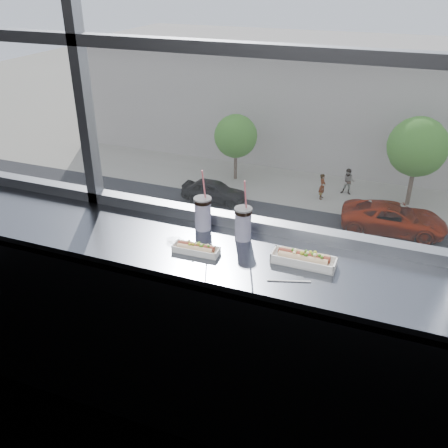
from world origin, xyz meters
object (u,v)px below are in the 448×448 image
(loose_straw, at_px, (289,281))
(wrapper, at_px, (175,241))
(soda_cup_right, at_px, (243,222))
(car_near_a, at_px, (78,231))
(hotdog_tray_left, at_px, (196,248))
(tree_left, at_px, (236,136))
(soda_cup_left, at_px, (203,212))
(car_near_b, at_px, (232,265))
(pedestrian_b, at_px, (349,179))
(car_far_a, at_px, (214,188))
(car_near_c, at_px, (399,296))
(tree_center, at_px, (418,147))
(pedestrian_a, at_px, (323,184))
(car_far_b, at_px, (395,214))
(hotdog_tray_right, at_px, (304,259))

(loose_straw, bearing_deg, wrapper, 150.46)
(soda_cup_right, relative_size, car_near_a, 0.05)
(hotdog_tray_left, xyz_separation_m, tree_left, (-10.14, 28.33, -9.04))
(hotdog_tray_left, bearing_deg, car_near_a, 129.40)
(soda_cup_left, bearing_deg, tree_left, 109.72)
(hotdog_tray_left, height_order, soda_cup_right, soda_cup_right)
(wrapper, xyz_separation_m, car_near_a, (-14.24, 16.29, -11.03))
(soda_cup_right, relative_size, car_near_b, 0.06)
(pedestrian_b, bearing_deg, car_far_a, -151.13)
(car_near_c, distance_m, tree_center, 12.27)
(tree_left, bearing_deg, car_near_c, -45.99)
(soda_cup_left, relative_size, car_far_a, 0.06)
(pedestrian_a, height_order, tree_center, tree_center)
(car_far_b, bearing_deg, wrapper, 173.88)
(car_near_b, xyz_separation_m, pedestrian_a, (1.99, 10.90, 0.03))
(tree_center, bearing_deg, car_far_a, -160.56)
(hotdog_tray_right, relative_size, car_far_b, 0.05)
(soda_cup_right, xyz_separation_m, car_near_c, (1.29, 16.12, -10.99))
(car_near_c, bearing_deg, hotdog_tray_right, 172.25)
(car_far_b, bearing_deg, pedestrian_a, 53.33)
(hotdog_tray_right, distance_m, car_far_b, 26.63)
(hotdog_tray_right, bearing_deg, tree_left, 110.76)
(hotdog_tray_right, xyz_separation_m, soda_cup_left, (-0.57, 0.15, 0.07))
(hotdog_tray_left, height_order, hotdog_tray_right, hotdog_tray_right)
(car_near_c, relative_size, pedestrian_b, 3.31)
(car_near_c, bearing_deg, car_far_a, 50.86)
(soda_cup_left, bearing_deg, pedestrian_a, 98.09)
(loose_straw, bearing_deg, tree_center, 70.51)
(hotdog_tray_right, distance_m, wrapper, 0.64)
(loose_straw, relative_size, tree_center, 0.03)
(car_near_a, xyz_separation_m, pedestrian_a, (10.47, 10.90, -0.04))
(pedestrian_a, bearing_deg, soda_cup_left, -171.91)
(car_near_a, bearing_deg, car_near_c, -83.80)
(wrapper, bearing_deg, car_near_b, 109.48)
(car_near_b, distance_m, car_near_a, 8.48)
(tree_center, bearing_deg, hotdog_tray_left, -92.50)
(hotdog_tray_right, height_order, loose_straw, hotdog_tray_right)
(car_far_b, distance_m, car_near_b, 10.34)
(car_far_b, distance_m, pedestrian_b, 5.24)
(hotdog_tray_right, height_order, car_far_b, hotdog_tray_right)
(hotdog_tray_left, height_order, pedestrian_b, hotdog_tray_left)
(soda_cup_right, distance_m, loose_straw, 0.44)
(car_near_c, bearing_deg, loose_straw, 172.20)
(car_far_a, distance_m, pedestrian_a, 6.83)
(wrapper, height_order, tree_center, wrapper)
(soda_cup_left, relative_size, pedestrian_a, 0.17)
(loose_straw, xyz_separation_m, pedestrian_b, (-2.98, 28.60, -11.03))
(soda_cup_left, relative_size, wrapper, 3.48)
(car_far_b, bearing_deg, tree_left, 65.43)
(car_near_b, relative_size, tree_left, 1.26)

